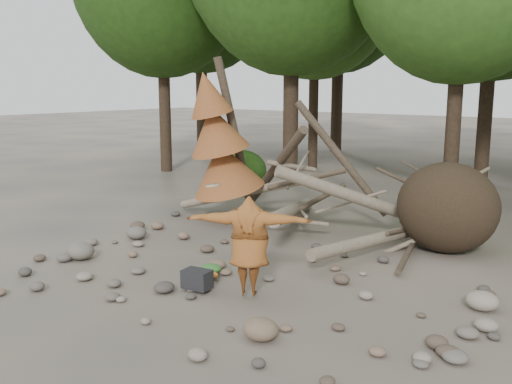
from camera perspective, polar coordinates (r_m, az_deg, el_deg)
The scene contains 13 objects.
ground at distance 10.87m, azimuth -2.76°, elevation -8.74°, with size 120.00×120.00×0.00m, color #514C44.
deadfall_pile at distance 13.19m, azimuth 16.11°, elevation -1.39°, with size 8.55×5.24×3.30m.
dead_conifer at distance 14.91m, azimuth -3.68°, elevation 4.88°, with size 2.06×2.16×4.35m.
bush_left at distance 19.52m, azimuth -1.56°, elevation 2.14°, with size 1.80×1.80×1.44m, color #254A13.
bush_mid at distance 16.96m, azimuth 16.60°, elevation -0.15°, with size 1.40×1.40×1.12m, color #305E1B.
frisbee_thrower at distance 9.66m, azimuth -0.70°, elevation -5.38°, with size 2.49×1.52×1.73m.
backpack at distance 10.28m, azimuth -5.91°, elevation -8.97°, with size 0.49×0.33×0.33m, color black.
cloth_green at distance 11.14m, azimuth -4.51°, elevation -7.84°, with size 0.43×0.36×0.16m, color #31692A.
cloth_orange at distance 10.85m, azimuth -4.55°, elevation -8.49°, with size 0.31×0.25×0.11m, color #B6681F.
boulder_front_left at distance 12.57m, azimuth -17.16°, elevation -5.64°, with size 0.61×0.55×0.37m, color #6E665C.
boulder_front_right at distance 8.40m, azimuth 0.46°, elevation -13.55°, with size 0.53×0.48×0.32m, color #755F49.
boulder_mid_right at distance 10.11m, azimuth 21.69°, elevation -10.07°, with size 0.53×0.47×0.32m, color gray.
boulder_mid_left at distance 13.87m, azimuth -11.88°, elevation -4.00°, with size 0.51×0.45×0.30m, color #696259.
Camera 1 is at (6.61, -7.83, 3.61)m, focal length 40.00 mm.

